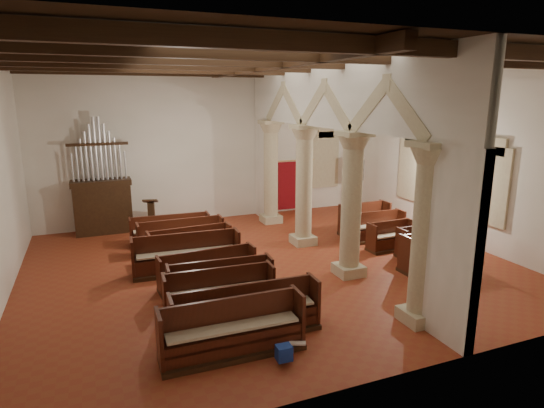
{
  "coord_description": "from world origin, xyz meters",
  "views": [
    {
      "loc": [
        -4.77,
        -11.98,
        4.97
      ],
      "look_at": [
        0.24,
        0.5,
        1.78
      ],
      "focal_mm": 30.0,
      "sensor_mm": 36.0,
      "label": 1
    }
  ],
  "objects": [
    {
      "name": "floor",
      "position": [
        0.0,
        0.0,
        0.0
      ],
      "size": [
        14.0,
        14.0,
        0.0
      ],
      "primitive_type": "plane",
      "color": "brown",
      "rests_on": "ground"
    },
    {
      "name": "ceiling",
      "position": [
        0.0,
        0.0,
        6.0
      ],
      "size": [
        14.0,
        14.0,
        0.0
      ],
      "primitive_type": "plane",
      "rotation": [
        3.14,
        0.0,
        0.0
      ],
      "color": "black",
      "rests_on": "wall_back"
    },
    {
      "name": "wall_back",
      "position": [
        0.0,
        6.0,
        3.0
      ],
      "size": [
        14.0,
        0.02,
        6.0
      ],
      "primitive_type": "cube",
      "color": "white",
      "rests_on": "floor"
    },
    {
      "name": "wall_front",
      "position": [
        0.0,
        -6.0,
        3.0
      ],
      "size": [
        14.0,
        0.02,
        6.0
      ],
      "primitive_type": "cube",
      "color": "white",
      "rests_on": "floor"
    },
    {
      "name": "wall_right",
      "position": [
        7.0,
        0.0,
        3.0
      ],
      "size": [
        0.02,
        12.0,
        6.0
      ],
      "primitive_type": "cube",
      "color": "white",
      "rests_on": "floor"
    },
    {
      "name": "ceiling_beams",
      "position": [
        0.0,
        0.0,
        5.82
      ],
      "size": [
        13.8,
        11.8,
        0.3
      ],
      "primitive_type": null,
      "color": "#342010",
      "rests_on": "wall_back"
    },
    {
      "name": "arcade",
      "position": [
        1.8,
        0.0,
        3.56
      ],
      "size": [
        0.9,
        11.9,
        6.0
      ],
      "color": "beige",
      "rests_on": "floor"
    },
    {
      "name": "window_right_a",
      "position": [
        6.98,
        -1.5,
        2.2
      ],
      "size": [
        0.03,
        1.0,
        2.2
      ],
      "primitive_type": "cube",
      "color": "#316E52",
      "rests_on": "wall_right"
    },
    {
      "name": "window_right_b",
      "position": [
        6.98,
        2.5,
        2.2
      ],
      "size": [
        0.03,
        1.0,
        2.2
      ],
      "primitive_type": "cube",
      "color": "#316E52",
      "rests_on": "wall_right"
    },
    {
      "name": "window_back",
      "position": [
        5.0,
        5.98,
        2.2
      ],
      "size": [
        1.0,
        0.03,
        2.2
      ],
      "primitive_type": "cube",
      "color": "#316E52",
      "rests_on": "wall_back"
    },
    {
      "name": "pipe_organ",
      "position": [
        -4.5,
        5.5,
        1.37
      ],
      "size": [
        2.1,
        0.85,
        4.4
      ],
      "color": "#342010",
      "rests_on": "floor"
    },
    {
      "name": "lectern",
      "position": [
        -2.85,
        4.85,
        0.55
      ],
      "size": [
        0.62,
        0.65,
        1.33
      ],
      "rotation": [
        0.0,
        0.0,
        -0.25
      ],
      "color": "#361F11",
      "rests_on": "floor"
    },
    {
      "name": "dossal_curtain",
      "position": [
        3.5,
        5.92,
        1.17
      ],
      "size": [
        1.8,
        0.07,
        2.17
      ],
      "color": "maroon",
      "rests_on": "floor"
    },
    {
      "name": "processional_banner",
      "position": [
        5.79,
        4.49,
        0.82
      ],
      "size": [
        0.57,
        0.73,
        2.51
      ],
      "rotation": [
        0.0,
        0.0,
        -0.17
      ],
      "color": "#342010",
      "rests_on": "floor"
    },
    {
      "name": "hymnal_box_a",
      "position": [
        -1.69,
        -4.92,
        0.25
      ],
      "size": [
        0.3,
        0.25,
        0.29
      ],
      "primitive_type": "cube",
      "rotation": [
        0.0,
        0.0,
        -0.03
      ],
      "color": "#161999",
      "rests_on": "floor"
    },
    {
      "name": "hymnal_box_b",
      "position": [
        -0.45,
        -2.7,
        0.28
      ],
      "size": [
        0.44,
        0.39,
        0.37
      ],
      "primitive_type": "cube",
      "rotation": [
        0.0,
        0.0,
        -0.3
      ],
      "color": "navy",
      "rests_on": "floor"
    },
    {
      "name": "hymnal_box_c",
      "position": [
        -1.32,
        -0.17,
        0.24
      ],
      "size": [
        0.32,
        0.28,
        0.29
      ],
      "primitive_type": "cube",
      "rotation": [
        0.0,
        0.0,
        -0.18
      ],
      "color": "navy",
      "rests_on": "floor"
    },
    {
      "name": "tube_heater_a",
      "position": [
        -1.55,
        -4.44,
        0.16
      ],
      "size": [
        0.94,
        0.48,
        0.1
      ],
      "primitive_type": "cylinder",
      "rotation": [
        0.0,
        1.57,
        -0.4
      ],
      "color": "white",
      "rests_on": "floor"
    },
    {
      "name": "tube_heater_b",
      "position": [
        -1.95,
        -3.33,
        0.16
      ],
      "size": [
        0.86,
        0.3,
        0.09
      ],
      "primitive_type": "cylinder",
      "rotation": [
        0.0,
        1.57,
        0.25
      ],
      "color": "silver",
      "rests_on": "floor"
    },
    {
      "name": "nave_pew_0",
      "position": [
        -2.48,
        -4.22,
        0.37
      ],
      "size": [
        2.87,
        0.8,
        1.13
      ],
      "rotation": [
        0.0,
        0.0,
        -0.02
      ],
      "color": "#342010",
      "rests_on": "floor"
    },
    {
      "name": "nave_pew_1",
      "position": [
        -1.99,
        -3.6,
        0.36
      ],
      "size": [
        3.22,
        0.82,
        1.09
      ],
      "rotation": [
        0.0,
        0.0,
        -0.03
      ],
      "color": "#342010",
      "rests_on": "floor"
    },
    {
      "name": "nave_pew_2",
      "position": [
        -2.22,
        -2.32,
        0.34
      ],
      "size": [
        2.63,
        0.83,
        1.03
      ],
      "rotation": [
        0.0,
        0.0,
        -0.05
      ],
      "color": "#342010",
      "rests_on": "floor"
    },
    {
      "name": "nave_pew_3",
      "position": [
        -2.04,
        -1.77,
        0.34
      ],
      "size": [
        2.64,
        0.85,
        1.02
      ],
      "rotation": [
        0.0,
        0.0,
        -0.07
      ],
      "color": "#342010",
      "rests_on": "floor"
    },
    {
      "name": "nave_pew_4",
      "position": [
        -2.13,
        -0.8,
        0.33
      ],
      "size": [
        2.65,
        0.83,
        0.99
      ],
      "rotation": [
        0.0,
        0.0,
        0.07
      ],
      "color": "#342010",
      "rests_on": "floor"
    },
    {
      "name": "nave_pew_5",
      "position": [
        -2.43,
        0.45,
        0.37
      ],
      "size": [
        3.1,
        0.93,
        1.13
      ],
      "rotation": [
        0.0,
        0.0,
        -0.06
      ],
      "color": "#342010",
      "rests_on": "floor"
    },
    {
      "name": "nave_pew_6",
      "position": [
        -2.11,
        1.52,
        0.33
      ],
      "size": [
        2.63,
        0.82,
        0.99
      ],
      "rotation": [
        0.0,
        0.0,
        0.06
      ],
      "color": "#342010",
      "rests_on": "floor"
    },
    {
      "name": "nave_pew_7",
      "position": [
        -2.24,
        2.3,
        0.35
      ],
      "size": [
        2.77,
        0.71,
        1.06
      ],
      "rotation": [
        0.0,
        0.0,
        0.0
      ],
      "color": "#342010",
      "rests_on": "floor"
    },
    {
      "name": "nave_pew_8",
      "position": [
        -2.43,
        3.26,
        0.33
      ],
      "size": [
        2.72,
        0.78,
        0.99
      ],
      "rotation": [
        0.0,
        0.0,
        -0.04
      ],
      "color": "#342010",
      "rests_on": "floor"
    },
    {
      "name": "aisle_pew_0",
      "position": [
        4.38,
        -2.08,
        0.38
      ],
      "size": [
        2.24,
        0.79,
        1.13
      ],
      "rotation": [
        0.0,
        0.0,
        0.01
      ],
      "color": "#342010",
      "rests_on": "floor"
    },
    {
      "name": "aisle_pew_1",
      "position": [
        4.94,
        -0.99,
        0.33
      ],
      "size": [
        1.97,
        0.67,
        0.98
      ],
      "rotation": [
        0.0,
        0.0,
        0.01
      ],
      "color": "#342010",
      "rests_on": "floor"
    },
    {
      "name": "aisle_pew_2",
      "position": [
        4.26,
        -0.1,
        0.32
      ],
      "size": [
        1.68,
        0.71,
        0.95
      ],
      "rotation": [
        0.0,
        0.0,
        0.05
      ],
      "color": "#342010",
      "rests_on": "floor"
    },
    {
      "name": "aisle_pew_3",
      "position": [
        4.41,
        0.94,
        0.34
      ],
      "size": [
        2.06,
        0.71,
        1.01
      ],
      "rotation": [
        0.0,
        0.0,
        -0.02
      ],
      "color": "#342010",
      "rests_on": "floor"
    },
    {
      "name": "aisle_pew_4",
      "position": [
        4.41,
        1.7,
        0.39
      ],
      "size": [
        1.93,
        0.86,
        1.15
      ],
      "rotation": [
        0.0,
        0.0,
        0.05
      ],
      "color": "#342010",
      "rests_on": "floor"
    }
  ]
}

